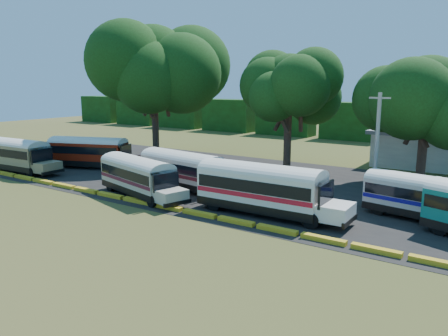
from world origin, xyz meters
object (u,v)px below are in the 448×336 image
Objects in this scene: tree_west at (154,64)px; bus_cream_west at (138,174)px; bus_red at (90,150)px; bus_white_red at (263,186)px; bus_beige at (15,153)px.

bus_cream_west is at bearing -51.63° from tree_west.
bus_white_red is at bearing -31.13° from bus_red.
tree_west reaches higher than bus_cream_west.
bus_beige is 28.61m from bus_white_red.
bus_red is 1.05× the size of bus_cream_west.
bus_red is at bearing 170.61° from bus_cream_west.
bus_white_red reaches higher than bus_beige.
tree_west is at bearing 143.05° from bus_cream_west.
bus_beige is at bearing -113.07° from tree_west.
tree_west is at bearing 63.91° from bus_beige.
bus_white_red is (28.59, 1.09, 0.06)m from bus_beige.
tree_west is (1.36, 8.83, 9.31)m from bus_red.
bus_white_red is 0.69× the size of tree_west.
tree_west is at bearing 61.06° from bus_red.
bus_white_red is at bearing -30.91° from tree_west.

